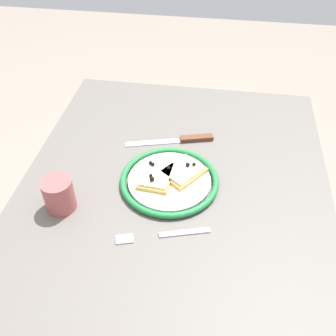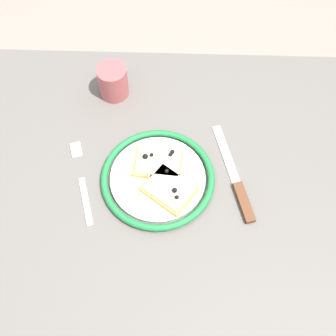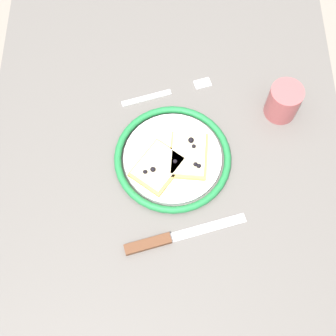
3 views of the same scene
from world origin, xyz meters
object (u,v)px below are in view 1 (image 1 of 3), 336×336
at_px(pizza_slice_far, 183,171).
at_px(fork, 162,235).
at_px(dining_table, 174,216).
at_px(pizza_slice_near, 156,176).
at_px(plate, 170,180).
at_px(knife, 185,139).
at_px(cup, 59,194).

bearing_deg(pizza_slice_far, fork, 173.43).
bearing_deg(dining_table, pizza_slice_near, 94.35).
xyz_separation_m(plate, pizza_slice_far, (0.02, -0.03, 0.01)).
height_order(pizza_slice_far, knife, pizza_slice_far).
height_order(pizza_slice_far, cup, cup).
height_order(plate, fork, plate).
relative_size(fork, cup, 2.52).
bearing_deg(dining_table, plate, 79.66).
bearing_deg(pizza_slice_far, plate, 127.25).
bearing_deg(pizza_slice_far, knife, 5.12).
height_order(dining_table, pizza_slice_far, pizza_slice_far).
height_order(dining_table, pizza_slice_near, pizza_slice_near).
xyz_separation_m(plate, knife, (0.17, -0.02, -0.00)).
xyz_separation_m(plate, cup, (-0.11, 0.23, 0.03)).
height_order(pizza_slice_near, fork, pizza_slice_near).
xyz_separation_m(pizza_slice_far, knife, (0.14, 0.01, -0.02)).
xyz_separation_m(dining_table, cup, (-0.11, 0.24, 0.16)).
bearing_deg(fork, pizza_slice_near, 14.66).
xyz_separation_m(pizza_slice_near, pizza_slice_far, (0.03, -0.06, -0.00)).
distance_m(plate, knife, 0.17).
relative_size(pizza_slice_near, pizza_slice_far, 0.85).
relative_size(plate, pizza_slice_near, 2.24).
relative_size(pizza_slice_far, knife, 0.53).
distance_m(pizza_slice_far, cup, 0.29).
xyz_separation_m(pizza_slice_far, cup, (-0.14, 0.26, 0.02)).
distance_m(dining_table, cup, 0.31).
distance_m(fork, cup, 0.25).
xyz_separation_m(pizza_slice_near, cup, (-0.11, 0.20, 0.02)).
distance_m(plate, fork, 0.16).
relative_size(dining_table, cup, 11.50).
xyz_separation_m(pizza_slice_near, knife, (0.17, -0.05, -0.02)).
bearing_deg(dining_table, pizza_slice_far, -35.28).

